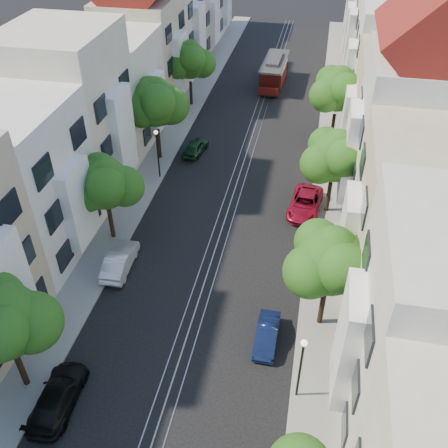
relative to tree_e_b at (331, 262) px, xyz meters
The scene contains 24 objects.
ground 20.91m from the tree_e_b, 110.89° to the left, with size 200.00×200.00×0.00m, color black.
sidewalk_east 19.59m from the tree_e_b, 90.03° to the left, with size 2.50×80.00×0.12m, color gray.
sidewalk_west 24.38m from the tree_e_b, 127.33° to the left, with size 2.50×80.00×0.12m, color gray.
rail_left 21.10m from the tree_e_b, 112.32° to the left, with size 0.06×80.00×0.02m, color gray.
rail_slot 20.90m from the tree_e_b, 110.89° to the left, with size 0.06×80.00×0.02m, color gray.
rail_right 20.72m from the tree_e_b, 109.43° to the left, with size 0.06×80.00×0.02m, color gray.
lane_line 20.91m from the tree_e_b, 110.89° to the left, with size 0.08×80.00×0.01m, color tan.
townhouses_east 19.50m from the tree_e_b, 76.32° to the left, with size 7.75×72.00×12.00m.
townhouses_west 26.92m from the tree_e_b, 135.29° to the left, with size 7.75×72.00×11.76m.
tree_e_b is the anchor object (origin of this frame).
tree_e_c 11.00m from the tree_e_b, 90.00° to the left, with size 4.84×3.99×6.52m.
tree_e_d 22.00m from the tree_e_b, 90.00° to the left, with size 5.01×4.16×6.85m.
tree_w_a 16.01m from the tree_e_b, 154.08° to the right, with size 4.93×4.08×6.68m.
tree_w_b 15.25m from the tree_e_b, 160.85° to the left, with size 4.72×3.87×6.27m.
tree_w_c 21.53m from the tree_e_b, 131.99° to the left, with size 5.13×4.28×7.09m.
tree_w_d 30.60m from the tree_e_b, 118.07° to the left, with size 4.84×3.99×6.52m.
lamp_east 5.41m from the tree_e_b, 100.93° to the right, with size 0.32×0.32×4.16m.
lamp_west 18.90m from the tree_e_b, 136.15° to the left, with size 0.32×0.32×4.16m.
cable_car 34.57m from the tree_e_b, 101.32° to the left, with size 2.62×7.57×2.88m.
parked_car_e_mid 5.41m from the tree_e_b, 146.65° to the right, with size 1.15×3.31×1.09m, color #0B153B.
parked_car_e_far 11.65m from the tree_e_b, 98.76° to the left, with size 2.18×4.73×1.32m, color maroon.
parked_car_w_near 15.09m from the tree_e_b, 147.98° to the right, with size 1.80×4.42×1.28m, color black.
parked_car_w_mid 13.66m from the tree_e_b, behind, with size 1.42×4.08×1.35m, color silver.
parked_car_w_far 21.46m from the tree_e_b, 123.62° to the left, with size 1.42×3.52×1.20m, color #15341C.
Camera 1 is at (5.57, -10.75, 22.10)m, focal length 40.00 mm.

